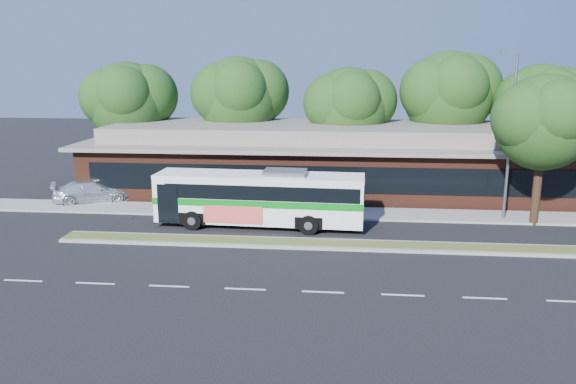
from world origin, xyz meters
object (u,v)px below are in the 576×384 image
Objects in this scene: transit_bus at (260,195)px; sedan at (92,191)px; lamp_post at (510,132)px; sidewalk_tree at (550,120)px.

sedan is at bearing 161.82° from transit_bus.
transit_bus is at bearing -169.47° from lamp_post.
lamp_post is 2.02m from sidewalk_tree.
sidewalk_tree is (26.21, -2.38, 4.94)m from sedan.
lamp_post reaches higher than sidewalk_tree.
transit_bus is (-13.18, -2.45, -3.19)m from lamp_post.
sedan is at bearing 174.81° from sidewalk_tree.
sidewalk_tree reaches higher than sedan.
lamp_post is 24.84m from sedan.
sidewalk_tree reaches higher than transit_bus.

